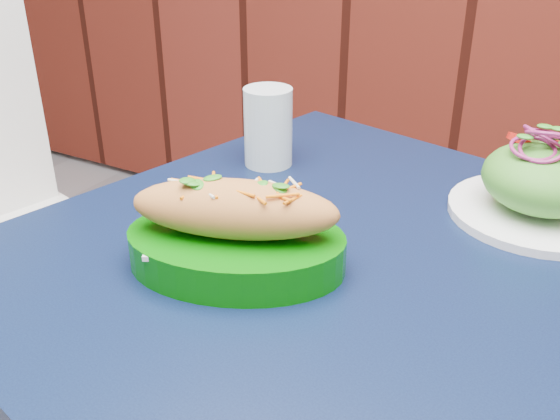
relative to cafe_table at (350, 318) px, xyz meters
The scene contains 4 objects.
cafe_table is the anchor object (origin of this frame).
banh_mi_basket 0.19m from the cafe_table, 143.87° to the right, with size 0.30×0.24×0.12m.
salad_plate 0.31m from the cafe_table, 53.11° to the left, with size 0.24×0.24×0.12m.
water_glass 0.35m from the cafe_table, 139.70° to the left, with size 0.08×0.08×0.12m, color silver.
Camera 1 is at (0.05, 1.06, 1.14)m, focal length 40.00 mm.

